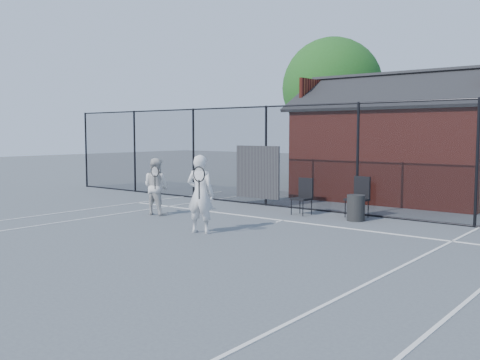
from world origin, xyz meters
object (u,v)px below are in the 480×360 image
Objects in this scene: chair_left at (357,198)px; waste_bin at (356,208)px; clubhouse at (399,151)px; player_front at (200,194)px; player_back at (156,186)px; chair_right at (301,197)px.

chair_left reaches higher than waste_bin.
waste_bin is at bearing -79.39° from clubhouse.
clubhouse is 3.78× the size of player_front.
waste_bin is at bearing 27.28° from player_back.
clubhouse is 8.59m from player_front.
player_back is 1.58× the size of chair_right.
clubhouse is 4.59m from chair_left.
chair_left is (1.70, 4.10, -0.34)m from player_front.
chair_left reaches higher than chair_right.
player_front reaches higher than chair_right.
player_front reaches higher than waste_bin.
waste_bin is at bearing -54.32° from chair_left.
chair_right is (-1.37, -0.50, -0.04)m from chair_left.
chair_right is (-0.67, -4.90, -1.13)m from clubhouse.
chair_right is at bearing -148.29° from chair_left.
chair_right is at bearing -179.30° from waste_bin.
player_front is 2.64× the size of waste_bin.
player_back is 5.32m from chair_left.
player_back is at bearing 156.29° from player_front.
chair_left is 1.08× the size of chair_right.
clubhouse is 8.24m from player_back.
waste_bin is (0.91, -4.88, -1.28)m from clubhouse.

